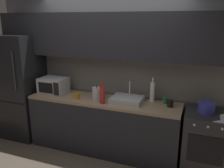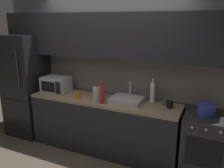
% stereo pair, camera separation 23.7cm
% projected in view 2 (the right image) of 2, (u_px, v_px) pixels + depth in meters
% --- Properties ---
extents(back_wall, '(4.22, 0.44, 2.50)m').
position_uv_depth(back_wall, '(111.00, 57.00, 3.89)').
color(back_wall, slate).
rests_on(back_wall, ground).
extents(counter_run, '(2.48, 0.60, 0.90)m').
position_uv_depth(counter_run, '(103.00, 125.00, 3.92)').
color(counter_run, black).
rests_on(counter_run, ground).
extents(refrigerator, '(0.68, 0.69, 1.89)m').
position_uv_depth(refrigerator, '(26.00, 85.00, 4.45)').
color(refrigerator, black).
rests_on(refrigerator, ground).
extents(oven_range, '(0.60, 0.62, 0.90)m').
position_uv_depth(oven_range, '(205.00, 145.00, 3.29)').
color(oven_range, '#232326').
rests_on(oven_range, ground).
extents(microwave, '(0.46, 0.35, 0.27)m').
position_uv_depth(microwave, '(56.00, 84.00, 4.16)').
color(microwave, '#A8AAAF').
rests_on(microwave, counter_run).
extents(sink_basin, '(0.48, 0.38, 0.30)m').
position_uv_depth(sink_basin, '(127.00, 100.00, 3.66)').
color(sink_basin, '#ADAFB5').
rests_on(sink_basin, counter_run).
extents(kettle, '(0.18, 0.15, 0.22)m').
position_uv_depth(kettle, '(97.00, 93.00, 3.79)').
color(kettle, '#B7BABF').
rests_on(kettle, counter_run).
extents(wine_bottle_red, '(0.08, 0.08, 0.34)m').
position_uv_depth(wine_bottle_red, '(102.00, 94.00, 3.60)').
color(wine_bottle_red, '#A82323').
rests_on(wine_bottle_red, counter_run).
extents(wine_bottle_white, '(0.08, 0.08, 0.38)m').
position_uv_depth(wine_bottle_white, '(153.00, 92.00, 3.63)').
color(wine_bottle_white, silver).
rests_on(wine_bottle_white, counter_run).
extents(mug_green, '(0.07, 0.07, 0.10)m').
position_uv_depth(mug_green, '(165.00, 102.00, 3.56)').
color(mug_green, '#1E6B2D').
rests_on(mug_green, counter_run).
extents(mug_dark, '(0.09, 0.09, 0.10)m').
position_uv_depth(mug_dark, '(170.00, 105.00, 3.41)').
color(mug_dark, black).
rests_on(mug_dark, counter_run).
extents(mug_amber, '(0.08, 0.08, 0.09)m').
position_uv_depth(mug_amber, '(78.00, 95.00, 3.85)').
color(mug_amber, '#B27019').
rests_on(mug_amber, counter_run).
extents(cooking_pot, '(0.23, 0.23, 0.15)m').
position_uv_depth(cooking_pot, '(206.00, 110.00, 3.16)').
color(cooking_pot, '#333899').
rests_on(cooking_pot, oven_range).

